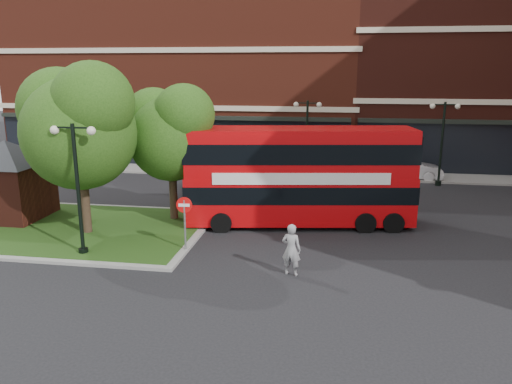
% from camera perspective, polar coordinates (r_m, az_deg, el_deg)
% --- Properties ---
extents(ground, '(120.00, 120.00, 0.00)m').
position_cam_1_polar(ground, '(18.07, -3.61, -8.51)').
color(ground, black).
rests_on(ground, ground).
extents(pavement_far, '(44.00, 3.00, 0.12)m').
position_cam_1_polar(pavement_far, '(33.69, 2.52, 2.23)').
color(pavement_far, slate).
rests_on(pavement_far, ground).
extents(terrace_far_left, '(26.00, 12.00, 14.00)m').
position_cam_1_polar(terrace_far_left, '(41.96, -7.39, 13.98)').
color(terrace_far_left, maroon).
rests_on(terrace_far_left, ground).
extents(terrace_far_right, '(18.00, 12.00, 16.00)m').
position_cam_1_polar(terrace_far_right, '(41.58, 24.16, 14.30)').
color(terrace_far_right, '#471911').
rests_on(terrace_far_right, ground).
extents(traffic_island, '(12.60, 7.60, 0.15)m').
position_cam_1_polar(traffic_island, '(23.59, -21.31, -3.86)').
color(traffic_island, gray).
rests_on(traffic_island, ground).
extents(kiosk, '(6.51, 6.51, 3.60)m').
position_cam_1_polar(kiosk, '(25.49, -26.48, 2.12)').
color(kiosk, '#471911').
rests_on(kiosk, traffic_island).
extents(tree_island_west, '(5.40, 4.71, 7.21)m').
position_cam_1_polar(tree_island_west, '(21.61, -19.73, 7.56)').
color(tree_island_west, '#2D2116').
rests_on(tree_island_west, ground).
extents(tree_island_east, '(4.46, 3.90, 6.29)m').
position_cam_1_polar(tree_island_east, '(22.72, -9.86, 7.04)').
color(tree_island_east, '#2D2116').
rests_on(tree_island_east, ground).
extents(lamp_island, '(1.72, 0.36, 5.00)m').
position_cam_1_polar(lamp_island, '(19.33, -19.73, 0.97)').
color(lamp_island, black).
rests_on(lamp_island, ground).
extents(lamp_far_left, '(1.72, 0.36, 5.00)m').
position_cam_1_polar(lamp_far_left, '(31.10, 5.83, 6.36)').
color(lamp_far_left, black).
rests_on(lamp_far_left, ground).
extents(lamp_far_right, '(1.72, 0.36, 5.00)m').
position_cam_1_polar(lamp_far_right, '(31.67, 20.50, 5.69)').
color(lamp_far_right, black).
rests_on(lamp_far_right, ground).
extents(bus, '(10.27, 3.82, 3.83)m').
position_cam_1_polar(bus, '(22.18, 4.96, 2.51)').
color(bus, '#B8070B').
rests_on(bus, ground).
extents(woman, '(0.74, 0.56, 1.82)m').
position_cam_1_polar(woman, '(17.09, 4.05, -6.58)').
color(woman, gray).
rests_on(woman, ground).
extents(car_silver, '(3.70, 1.57, 1.25)m').
position_cam_1_polar(car_silver, '(34.24, -7.27, 3.28)').
color(car_silver, silver).
rests_on(car_silver, ground).
extents(car_white, '(4.30, 1.53, 1.41)m').
position_cam_1_polar(car_white, '(33.19, 16.91, 2.60)').
color(car_white, silver).
rests_on(car_white, ground).
extents(no_entry_sign, '(0.61, 0.11, 2.19)m').
position_cam_1_polar(no_entry_sign, '(19.10, -8.18, -2.42)').
color(no_entry_sign, slate).
rests_on(no_entry_sign, ground).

